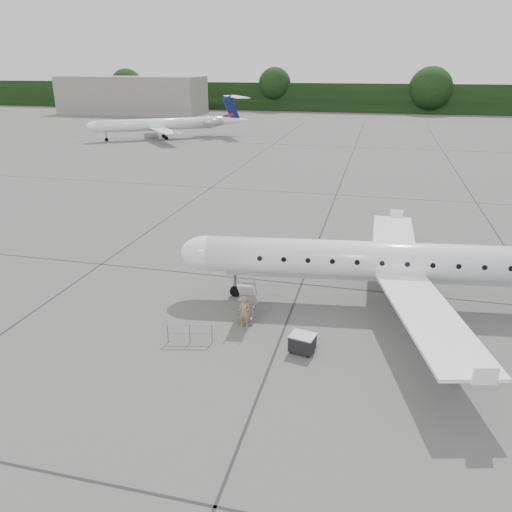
% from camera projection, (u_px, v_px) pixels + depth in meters
% --- Properties ---
extents(ground, '(320.00, 320.00, 0.00)m').
position_uv_depth(ground, '(391.00, 331.00, 25.98)').
color(ground, '#595957').
rests_on(ground, ground).
extents(treeline, '(260.00, 4.00, 8.00)m').
position_uv_depth(treeline, '(389.00, 98.00, 142.42)').
color(treeline, black).
rests_on(treeline, ground).
extents(terminal_building, '(40.00, 14.00, 10.00)m').
position_uv_depth(terminal_building, '(132.00, 95.00, 139.49)').
color(terminal_building, gray).
rests_on(terminal_building, ground).
extents(main_regional_jet, '(31.45, 24.46, 7.43)m').
position_uv_depth(main_regional_jet, '(409.00, 244.00, 27.56)').
color(main_regional_jet, white).
rests_on(main_regional_jet, ground).
extents(airstair, '(1.16, 2.54, 2.33)m').
position_uv_depth(airstair, '(248.00, 296.00, 27.23)').
color(airstair, white).
rests_on(airstair, ground).
extents(passenger, '(0.73, 0.56, 1.77)m').
position_uv_depth(passenger, '(245.00, 312.00, 26.05)').
color(passenger, '#937250').
rests_on(passenger, ground).
extents(safety_railing, '(2.16, 0.58, 1.00)m').
position_uv_depth(safety_railing, '(190.00, 334.00, 24.73)').
color(safety_railing, gray).
rests_on(safety_railing, ground).
extents(baggage_cart, '(1.30, 1.13, 0.98)m').
position_uv_depth(baggage_cart, '(302.00, 343.00, 23.91)').
color(baggage_cart, black).
rests_on(baggage_cart, ground).
extents(bg_regional_left, '(35.02, 32.83, 7.46)m').
position_uv_depth(bg_regional_left, '(158.00, 118.00, 91.86)').
color(bg_regional_left, white).
rests_on(bg_regional_left, ground).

